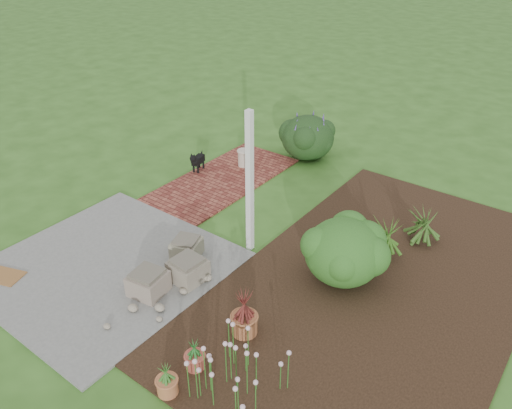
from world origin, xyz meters
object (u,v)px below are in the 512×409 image
Objects in this scene: stone_trough_near at (148,284)px; black_dog at (197,160)px; cream_ceramic_urn at (244,158)px; evergreen_shrub at (344,251)px.

black_dog is at bearing 122.41° from stone_trough_near.
cream_ceramic_urn is (-1.54, 4.29, 0.02)m from stone_trough_near.
stone_trough_near is at bearing -135.83° from evergreen_shrub.
stone_trough_near is at bearing -72.07° from black_dog.
black_dog is 0.43× the size of evergreen_shrub.
evergreen_shrub reaches higher than black_dog.
cream_ceramic_urn is 4.31m from evergreen_shrub.
stone_trough_near is 1.36× the size of cream_ceramic_urn.
evergreen_shrub is at bearing -30.94° from cream_ceramic_urn.
black_dog is (-2.19, 3.45, 0.10)m from stone_trough_near.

